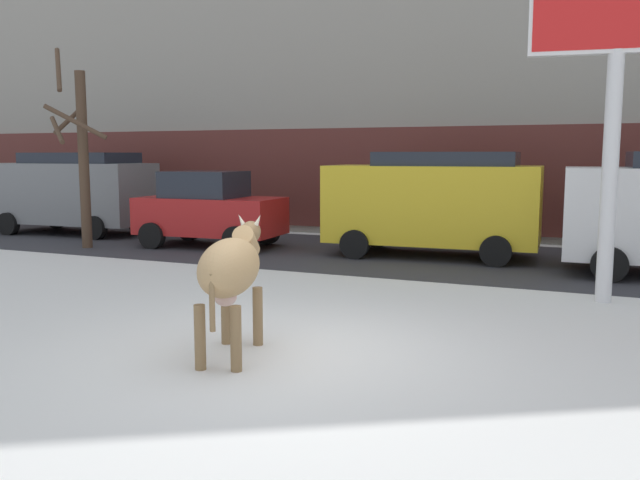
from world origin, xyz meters
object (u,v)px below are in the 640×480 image
(cow_tan, at_px, (231,269))
(bare_tree_right_lot, at_px, (80,151))
(billboard, at_px, (619,13))
(car_red_hatchback, at_px, (209,209))
(pedestrian_far_left, at_px, (455,207))
(pedestrian_near_billboard, at_px, (202,200))
(car_grey_van, at_px, (74,191))
(car_yellow_van, at_px, (433,201))

(cow_tan, distance_m, bare_tree_right_lot, 10.00)
(billboard, distance_m, car_red_hatchback, 10.04)
(billboard, xyz_separation_m, pedestrian_far_left, (-3.66, 6.47, -3.43))
(cow_tan, relative_size, bare_tree_right_lot, 0.40)
(bare_tree_right_lot, bearing_deg, pedestrian_far_left, 31.89)
(pedestrian_near_billboard, bearing_deg, bare_tree_right_lot, -91.66)
(car_grey_van, bearing_deg, bare_tree_right_lot, -43.23)
(pedestrian_far_left, bearing_deg, bare_tree_right_lot, -148.11)
(billboard, bearing_deg, pedestrian_near_billboard, 150.65)
(billboard, distance_m, pedestrian_far_left, 8.19)
(car_yellow_van, bearing_deg, pedestrian_far_left, 92.58)
(billboard, bearing_deg, car_grey_van, 165.08)
(car_red_hatchback, bearing_deg, car_yellow_van, 6.03)
(car_grey_van, height_order, pedestrian_far_left, car_grey_van)
(car_red_hatchback, bearing_deg, bare_tree_right_lot, -151.68)
(billboard, distance_m, car_grey_van, 14.86)
(cow_tan, xyz_separation_m, bare_tree_right_lot, (-7.79, 6.12, 1.36))
(cow_tan, distance_m, billboard, 6.88)
(car_grey_van, height_order, bare_tree_right_lot, bare_tree_right_lot)
(car_yellow_van, height_order, bare_tree_right_lot, bare_tree_right_lot)
(pedestrian_near_billboard, xyz_separation_m, bare_tree_right_lot, (-0.14, -4.98, 1.48))
(car_grey_van, xyz_separation_m, car_red_hatchback, (5.06, -0.80, -0.32))
(cow_tan, distance_m, pedestrian_far_left, 11.10)
(pedestrian_near_billboard, xyz_separation_m, pedestrian_far_left, (7.85, 0.00, 0.00))
(pedestrian_far_left, bearing_deg, car_red_hatchback, -146.41)
(pedestrian_far_left, bearing_deg, pedestrian_near_billboard, 180.00)
(car_yellow_van, bearing_deg, car_red_hatchback, -173.97)
(car_yellow_van, bearing_deg, billboard, -44.89)
(billboard, distance_m, pedestrian_near_billboard, 13.65)
(car_grey_van, bearing_deg, cow_tan, -39.42)
(cow_tan, xyz_separation_m, pedestrian_near_billboard, (-7.64, 11.09, -0.11))
(billboard, bearing_deg, pedestrian_far_left, 119.50)
(car_grey_van, bearing_deg, pedestrian_far_left, 14.75)
(car_grey_van, distance_m, car_yellow_van, 10.52)
(cow_tan, xyz_separation_m, car_yellow_van, (0.34, 8.14, 0.25))
(car_yellow_van, xyz_separation_m, pedestrian_near_billboard, (-7.99, 2.96, -0.36))
(cow_tan, distance_m, car_red_hatchback, 9.13)
(car_red_hatchback, height_order, pedestrian_near_billboard, car_red_hatchback)
(billboard, height_order, bare_tree_right_lot, billboard)
(car_yellow_van, distance_m, bare_tree_right_lot, 8.45)
(pedestrian_near_billboard, height_order, pedestrian_far_left, same)
(billboard, xyz_separation_m, car_yellow_van, (-3.53, 3.52, -3.07))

